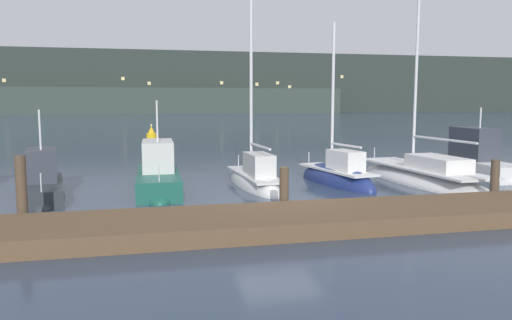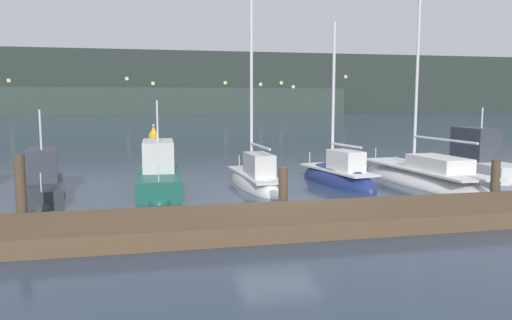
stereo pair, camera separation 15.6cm
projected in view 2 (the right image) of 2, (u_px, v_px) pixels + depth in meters
ground_plane at (278, 210)px, 15.65m from camera, size 400.00×400.00×0.00m
dock at (299, 219)px, 13.42m from camera, size 38.28×2.80×0.45m
mooring_pile_1 at (21, 191)px, 13.36m from camera, size 0.28×0.28×1.96m
mooring_pile_2 at (283, 191)px, 14.96m from camera, size 0.28×0.28×1.43m
mooring_pile_3 at (495, 182)px, 16.53m from camera, size 0.28×0.28×1.46m
motorboat_berth_3 at (43, 189)px, 17.63m from camera, size 2.21×5.11×3.60m
motorboat_berth_4 at (159, 182)px, 18.93m from camera, size 1.81×5.61×4.01m
sailboat_berth_5 at (255, 182)px, 19.96m from camera, size 1.65×5.86×8.09m
sailboat_berth_6 at (338, 181)px, 20.42m from camera, size 2.31×5.19×7.38m
sailboat_berth_7 at (424, 179)px, 20.64m from camera, size 2.78×8.47×12.66m
motorboat_berth_8 at (479, 168)px, 22.49m from camera, size 1.83×5.43×3.71m
channel_buoy at (154, 140)px, 35.18m from camera, size 1.06×1.06×1.73m
hillside_backdrop at (147, 85)px, 130.29m from camera, size 240.00×23.00×15.81m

